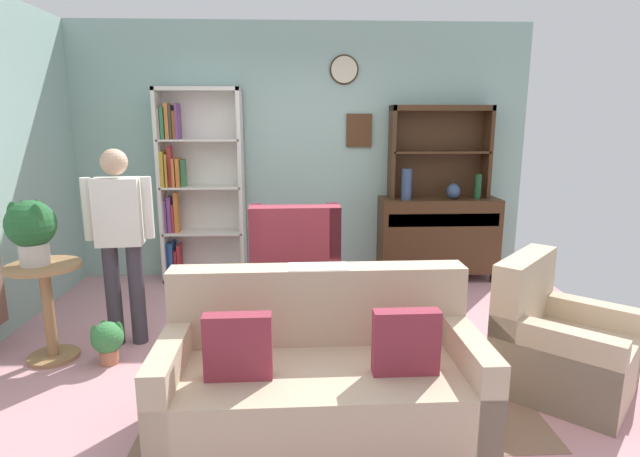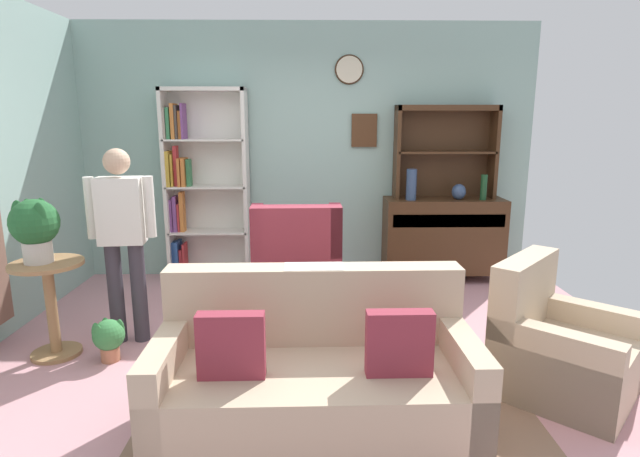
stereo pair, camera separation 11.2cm
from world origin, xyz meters
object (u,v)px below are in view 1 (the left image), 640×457
bookshelf (195,186)px  potted_plant_small (107,339)px  couch_floral (321,377)px  coffee_table (304,311)px  armchair_floral (558,347)px  wingback_chair (295,274)px  person_reading (120,234)px  vase_round (453,191)px  bottle_wine (478,187)px  vase_tall (407,184)px  plant_stand (47,301)px  sideboard (438,234)px  sideboard_hutch (440,139)px  book_stack (292,296)px  potted_plant_large (31,227)px

bookshelf → potted_plant_small: bearing=-98.2°
couch_floral → coffee_table: 0.94m
armchair_floral → coffee_table: (-1.69, 0.57, 0.06)m
wingback_chair → person_reading: 1.55m
vase_round → bottle_wine: size_ratio=0.62×
vase_tall → couch_floral: 3.01m
wingback_chair → person_reading: size_ratio=0.67×
plant_stand → vase_tall: bearing=29.9°
sideboard → couch_floral: sideboard is taller
armchair_floral → vase_round: bearing=90.7°
couch_floral → plant_stand: size_ratio=2.45×
wingback_chair → person_reading: bearing=-157.3°
vase_tall → sideboard_hutch: bearing=25.9°
plant_stand → coffee_table: 1.90m
sideboard_hutch → vase_round: size_ratio=6.47×
plant_stand → book_stack: size_ratio=3.42×
vase_tall → potted_plant_small: vase_tall is taller
armchair_floral → potted_plant_small: size_ratio=3.37×
bottle_wine → book_stack: bottle_wine is taller
wingback_chair → potted_plant_large: size_ratio=2.22×
bookshelf → book_stack: bearing=-61.2°
bookshelf → sideboard_hutch: 2.73m
sideboard → coffee_table: sideboard is taller
sideboard_hutch → potted_plant_small: 3.86m
bookshelf → coffee_table: bookshelf is taller
sideboard_hutch → vase_round: 0.60m
sideboard → book_stack: (-1.62, -1.85, -0.03)m
bookshelf → plant_stand: bearing=-111.2°
wingback_chair → plant_stand: (-1.83, -0.82, 0.07)m
couch_floral → armchair_floral: size_ratio=1.68×
sideboard_hutch → wingback_chair: (-1.60, -1.12, -1.18)m
sideboard_hutch → vase_round: bearing=-53.5°
couch_floral → coffee_table: bearing=95.2°
armchair_floral → sideboard_hutch: bearing=93.5°
person_reading → book_stack: bearing=-11.6°
vase_tall → vase_round: (0.52, 0.01, -0.08)m
bookshelf → couch_floral: size_ratio=1.16×
vase_tall → potted_plant_small: size_ratio=1.04×
vase_round → coffee_table: 2.53m
potted_plant_large → coffee_table: size_ratio=0.59×
sideboard_hutch → couch_floral: 3.47m
plant_stand → sideboard: bearing=28.1°
couch_floral → plant_stand: 2.21m
bottle_wine → book_stack: (-2.01, -1.76, -0.58)m
sideboard_hutch → armchair_floral: bearing=-86.5°
bottle_wine → book_stack: size_ratio=1.27×
plant_stand → bottle_wine: bearing=24.5°
plant_stand → potted_plant_small: (0.45, -0.10, -0.27)m
sideboard_hutch → coffee_table: 2.77m
bookshelf → plant_stand: size_ratio=2.83×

